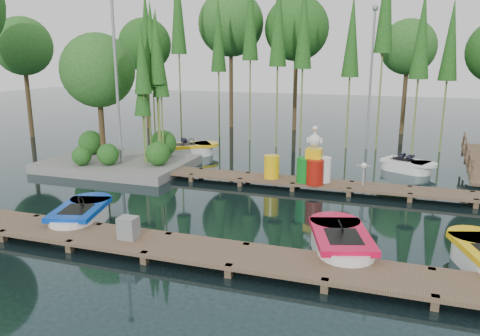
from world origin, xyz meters
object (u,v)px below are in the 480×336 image
(boat_red, at_px, (341,245))
(utility_cabinet, at_px, (128,228))
(drum_cluster, at_px, (314,166))
(yellow_barrel, at_px, (272,167))
(island, at_px, (112,95))
(boat_blue, at_px, (81,216))
(boat_yellow_far, at_px, (189,150))

(boat_red, height_order, utility_cabinet, boat_red)
(boat_red, relative_size, drum_cluster, 1.52)
(boat_red, height_order, yellow_barrel, yellow_barrel)
(island, distance_m, boat_red, 12.79)
(yellow_barrel, xyz_separation_m, drum_cluster, (1.64, -0.16, 0.18))
(boat_blue, bearing_deg, boat_yellow_far, 81.36)
(boat_blue, distance_m, utility_cabinet, 2.56)
(boat_yellow_far, xyz_separation_m, utility_cabinet, (3.38, -10.99, 0.29))
(island, bearing_deg, drum_cluster, -5.99)
(boat_yellow_far, relative_size, yellow_barrel, 3.38)
(island, relative_size, drum_cluster, 3.23)
(utility_cabinet, height_order, yellow_barrel, yellow_barrel)
(boat_yellow_far, xyz_separation_m, yellow_barrel, (5.27, -3.99, 0.44))
(island, distance_m, boat_yellow_far, 4.80)
(boat_blue, relative_size, boat_red, 0.92)
(boat_red, xyz_separation_m, boat_yellow_far, (-8.56, 9.61, 0.01))
(boat_yellow_far, distance_m, yellow_barrel, 6.62)
(utility_cabinet, relative_size, drum_cluster, 0.27)
(utility_cabinet, bearing_deg, yellow_barrel, 74.87)
(boat_red, height_order, drum_cluster, drum_cluster)
(boat_blue, xyz_separation_m, utility_cabinet, (2.29, -1.09, 0.32))
(boat_blue, height_order, boat_yellow_far, boat_yellow_far)
(boat_yellow_far, height_order, utility_cabinet, boat_yellow_far)
(boat_red, distance_m, boat_yellow_far, 12.87)
(drum_cluster, bearing_deg, island, 174.01)
(utility_cabinet, bearing_deg, drum_cluster, 62.72)
(boat_blue, relative_size, drum_cluster, 1.41)
(island, distance_m, yellow_barrel, 7.82)
(boat_yellow_far, distance_m, utility_cabinet, 11.50)
(boat_yellow_far, bearing_deg, utility_cabinet, -89.12)
(boat_red, height_order, boat_yellow_far, boat_yellow_far)
(island, bearing_deg, boat_red, -31.01)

